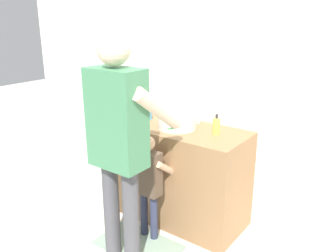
% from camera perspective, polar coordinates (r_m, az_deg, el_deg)
% --- Properties ---
extents(ground_plane, '(14.00, 14.00, 0.00)m').
position_cam_1_polar(ground_plane, '(3.14, -1.69, -16.51)').
color(ground_plane, silver).
extents(back_wall, '(4.40, 0.08, 2.70)m').
position_cam_1_polar(back_wall, '(3.13, 5.17, 10.06)').
color(back_wall, silver).
rests_on(back_wall, ground).
extents(vanity_cabinet, '(1.18, 0.54, 0.84)m').
position_cam_1_polar(vanity_cabinet, '(3.14, 1.63, -7.60)').
color(vanity_cabinet, olive).
rests_on(vanity_cabinet, ground).
extents(sink_basin, '(0.32, 0.32, 0.11)m').
position_cam_1_polar(sink_basin, '(2.95, 1.49, 0.72)').
color(sink_basin, silver).
rests_on(sink_basin, vanity_cabinet).
extents(faucet, '(0.18, 0.14, 0.18)m').
position_cam_1_polar(faucet, '(3.10, 3.61, 2.02)').
color(faucet, '#B7BABF').
rests_on(faucet, vanity_cabinet).
extents(toothbrush_cup, '(0.07, 0.07, 0.21)m').
position_cam_1_polar(toothbrush_cup, '(3.20, -3.23, 2.02)').
color(toothbrush_cup, '#4C8EB2').
rests_on(toothbrush_cup, vanity_cabinet).
extents(soap_bottle, '(0.06, 0.06, 0.17)m').
position_cam_1_polar(soap_bottle, '(2.82, 7.76, -0.00)').
color(soap_bottle, gold).
rests_on(soap_bottle, vanity_cabinet).
extents(bath_mat, '(0.64, 0.40, 0.02)m').
position_cam_1_polar(bath_mat, '(2.97, -4.81, -18.49)').
color(bath_mat, gray).
rests_on(bath_mat, ground).
extents(child_toddler, '(0.27, 0.27, 0.88)m').
position_cam_1_polar(child_toddler, '(2.80, -3.07, -8.48)').
color(child_toddler, '#2D334C').
rests_on(child_toddler, ground).
extents(adult_parent, '(0.51, 0.54, 1.66)m').
position_cam_1_polar(adult_parent, '(2.40, -7.85, -1.12)').
color(adult_parent, '#47474C').
rests_on(adult_parent, ground).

